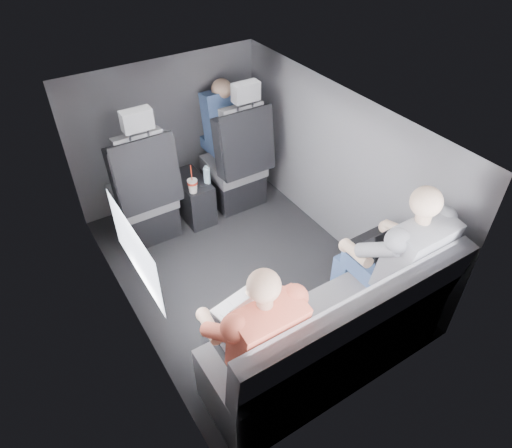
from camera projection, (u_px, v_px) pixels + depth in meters
floor at (243, 271)px, 3.72m from camera, size 2.60×2.60×0.00m
ceiling at (239, 120)px, 2.86m from camera, size 2.60×2.60×0.00m
panel_left at (121, 251)px, 2.92m from camera, size 0.02×2.60×1.35m
panel_right at (337, 169)px, 3.66m from camera, size 0.02×2.60×1.35m
panel_front at (168, 132)px, 4.14m from camera, size 1.80×0.02×1.35m
panel_back at (366, 329)px, 2.44m from camera, size 1.80×0.02×1.35m
side_window at (135, 251)px, 2.59m from camera, size 0.02×0.75×0.42m
seatbelt at (246, 136)px, 3.83m from camera, size 0.35×0.11×0.59m
front_seat_left at (145, 198)px, 3.83m from camera, size 0.52×0.58×1.26m
front_seat_right at (237, 167)px, 4.20m from camera, size 0.52×0.58×1.26m
center_console at (193, 198)px, 4.17m from camera, size 0.24×0.48×0.41m
rear_bench at (330, 339)px, 2.83m from camera, size 1.60×0.57×0.92m
soda_cup at (193, 185)px, 3.85m from camera, size 0.09×0.09×0.26m
water_bottle at (207, 175)px, 3.95m from camera, size 0.06×0.06×0.17m
laptop_white at (247, 309)px, 2.60m from camera, size 0.35×0.35×0.24m
laptop_black at (382, 244)px, 3.03m from camera, size 0.36×0.32×0.26m
passenger_rear_left at (253, 335)px, 2.49m from camera, size 0.47×0.60×1.18m
passenger_rear_right at (395, 258)px, 2.92m from camera, size 0.52×0.63×1.24m
passenger_front_right at (223, 122)px, 4.16m from camera, size 0.37×0.37×0.71m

